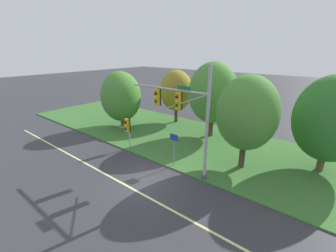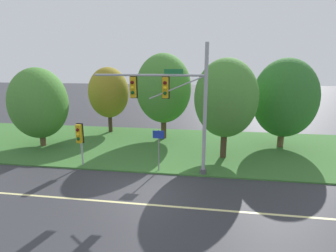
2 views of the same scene
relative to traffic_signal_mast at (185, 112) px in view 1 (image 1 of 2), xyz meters
name	(u,v)px [view 1 (image 1 of 2)]	position (x,y,z in m)	size (l,w,h in m)	color
ground_plane	(143,180)	(-1.55, -2.80, -4.70)	(160.00, 160.00, 0.00)	#333338
lane_stripe	(130,188)	(-1.55, -4.00, -4.69)	(36.00, 0.16, 0.01)	beige
grass_verge	(203,144)	(-1.55, 5.45, -4.65)	(48.00, 11.50, 0.10)	#386B2D
traffic_signal_mast	(185,112)	(0.00, 0.00, 0.00)	(6.91, 0.49, 7.87)	#9EA0A5
pedestrian_signal_near_kerb	(128,127)	(-6.35, 0.14, -2.53)	(0.46, 0.55, 2.89)	#9EA0A5
route_sign_post	(174,145)	(-1.08, 0.18, -2.87)	(0.72, 0.08, 2.66)	slate
tree_nearest_road	(121,97)	(-11.66, 3.92, -1.03)	(4.58, 4.58, 6.44)	brown
tree_left_of_mast	(176,91)	(-7.74, 9.27, -0.65)	(3.95, 3.95, 6.43)	#423021
tree_behind_signpost	(213,93)	(-2.02, 7.78, -0.05)	(4.93, 4.93, 7.64)	#4C3823
tree_mid_verge	(247,113)	(3.16, 3.29, -0.26)	(4.43, 4.43, 7.12)	#423021
tree_tall_centre	(331,119)	(7.99, 6.60, -0.57)	(5.02, 5.02, 7.18)	brown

